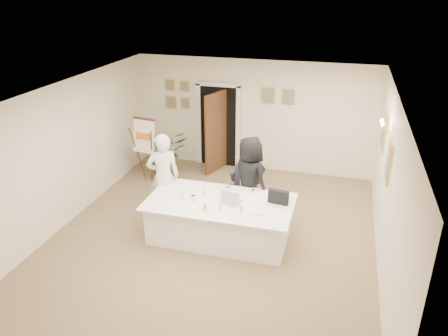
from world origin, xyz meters
TOP-DOWN VIEW (x-y plane):
  - floor at (0.00, 0.00)m, footprint 7.00×7.00m
  - ceiling at (0.00, 0.00)m, footprint 6.00×7.00m
  - wall_back at (0.00, 3.50)m, footprint 6.00×0.10m
  - wall_front at (0.00, -3.50)m, footprint 6.00×0.10m
  - wall_left at (-3.00, 0.00)m, footprint 0.10×7.00m
  - wall_right at (3.00, 0.00)m, footprint 0.10×7.00m
  - doorway at (-0.88, 3.32)m, footprint 1.14×0.86m
  - pictures_back_wall at (-0.80, 3.47)m, footprint 3.40×0.06m
  - pictures_right_wall at (2.97, 1.20)m, footprint 0.06×2.20m
  - wall_sconce at (2.90, 1.20)m, footprint 0.20×0.30m
  - conference_table at (0.13, 0.03)m, footprint 2.71×1.45m
  - seated_man at (0.37, 1.03)m, footprint 0.66×0.69m
  - flip_chart at (-2.24, 1.97)m, footprint 0.57×0.39m
  - standing_man at (-1.19, 0.50)m, footprint 0.79×0.71m
  - standing_woman at (0.50, 0.90)m, footprint 1.03×0.95m
  - potted_palm at (-2.00, 2.50)m, footprint 1.40×1.34m
  - laptop at (0.34, 0.08)m, footprint 0.44×0.45m
  - laptop_bag at (1.18, 0.24)m, footprint 0.39×0.16m
  - paper_stack at (0.84, -0.20)m, footprint 0.33×0.27m
  - plate_left at (-0.79, -0.31)m, footprint 0.22×0.22m
  - plate_mid at (-0.39, -0.39)m, footprint 0.24×0.24m
  - plate_near at (0.09, -0.39)m, footprint 0.23×0.23m
  - glass_a at (-0.58, -0.06)m, footprint 0.08×0.08m
  - glass_b at (0.22, -0.28)m, footprint 0.06×0.06m
  - glass_c at (0.61, -0.29)m, footprint 0.07×0.07m
  - glass_d at (-0.23, 0.19)m, footprint 0.09×0.09m
  - oj_glass at (-0.03, -0.37)m, footprint 0.06×0.06m
  - steel_jug at (-0.35, -0.08)m, footprint 0.09×0.09m

SIDE VIEW (x-z plane):
  - floor at x=0.00m, z-range 0.00..0.00m
  - conference_table at x=0.13m, z-range 0.01..0.78m
  - potted_palm at x=-2.00m, z-range 0.00..1.19m
  - seated_man at x=0.37m, z-range 0.00..1.34m
  - flip_chart at x=-2.24m, z-range -0.06..1.53m
  - plate_left at x=-0.79m, z-range 0.78..0.79m
  - plate_mid at x=-0.39m, z-range 0.78..0.79m
  - plate_near at x=0.09m, z-range 0.78..0.79m
  - paper_stack at x=0.84m, z-range 0.78..0.80m
  - steel_jug at x=-0.35m, z-range 0.78..0.89m
  - oj_glass at x=-0.03m, z-range 0.78..0.91m
  - glass_a at x=-0.58m, z-range 0.77..0.92m
  - glass_b at x=0.22m, z-range 0.77..0.92m
  - glass_c at x=0.61m, z-range 0.77..0.92m
  - glass_d at x=-0.23m, z-range 0.77..0.92m
  - standing_woman at x=0.50m, z-range 0.00..1.77m
  - standing_man at x=-1.19m, z-range 0.00..1.81m
  - laptop_bag at x=1.18m, z-range 0.78..1.04m
  - laptop at x=0.34m, z-range 0.78..1.05m
  - doorway at x=-0.88m, z-range -0.06..2.14m
  - wall_back at x=0.00m, z-range 0.00..2.80m
  - wall_front at x=0.00m, z-range 0.00..2.80m
  - wall_left at x=-3.00m, z-range 0.00..2.80m
  - wall_right at x=3.00m, z-range 0.00..2.80m
  - pictures_right_wall at x=2.97m, z-range 1.35..2.15m
  - pictures_back_wall at x=-0.80m, z-range 1.45..2.25m
  - wall_sconce at x=2.90m, z-range 1.98..2.22m
  - ceiling at x=0.00m, z-range 2.79..2.81m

